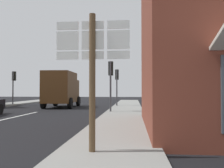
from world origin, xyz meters
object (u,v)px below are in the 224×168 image
(route_sign_post, at_px, (92,67))
(traffic_light_far_right, at_px, (117,79))
(traffic_light_far_left, at_px, (14,80))
(traffic_light_near_right, at_px, (111,75))
(delivery_truck, at_px, (62,88))

(route_sign_post, distance_m, traffic_light_far_right, 16.19)
(route_sign_post, height_order, traffic_light_far_right, traffic_light_far_right)
(traffic_light_far_left, bearing_deg, traffic_light_near_right, -34.84)
(route_sign_post, relative_size, traffic_light_far_left, 0.96)
(route_sign_post, bearing_deg, traffic_light_far_right, 91.90)
(traffic_light_far_right, bearing_deg, traffic_light_near_right, -90.00)
(delivery_truck, height_order, traffic_light_far_right, traffic_light_far_right)
(delivery_truck, relative_size, traffic_light_far_left, 1.52)
(delivery_truck, relative_size, traffic_light_far_right, 1.51)
(route_sign_post, relative_size, traffic_light_near_right, 0.95)
(traffic_light_far_right, bearing_deg, route_sign_post, -88.10)
(route_sign_post, distance_m, traffic_light_near_right, 10.19)
(traffic_light_near_right, relative_size, traffic_light_far_right, 1.00)
(route_sign_post, xyz_separation_m, traffic_light_near_right, (-0.54, 10.17, 0.48))
(route_sign_post, xyz_separation_m, traffic_light_far_left, (-10.75, 17.27, 0.47))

